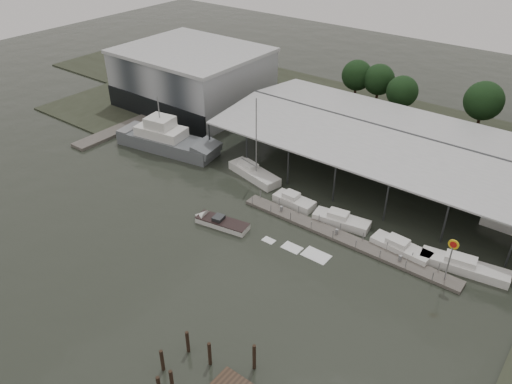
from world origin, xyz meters
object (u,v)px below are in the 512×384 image
Objects in this scene: shell_fuel_sign at (451,253)px; white_sailboat at (254,173)px; grey_trawler at (168,140)px; speedboat_underway at (218,222)px.

white_sailboat is (-29.46, 5.17, -3.28)m from shell_fuel_sign.
white_sailboat is (15.97, 1.33, -0.93)m from grey_trawler.
white_sailboat is at bearing -4.65° from grey_trawler.
grey_trawler reaches higher than speedboat_underway.
white_sailboat is 12.45m from speedboat_underway.
white_sailboat reaches higher than shell_fuel_sign.
grey_trawler is 0.97× the size of speedboat_underway.
shell_fuel_sign is at bearing -175.34° from speedboat_underway.
white_sailboat is at bearing 170.05° from shell_fuel_sign.
white_sailboat is at bearing -82.79° from speedboat_underway.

